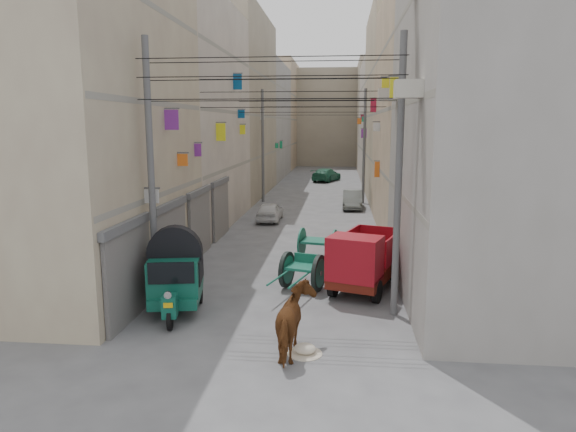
# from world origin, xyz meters

# --- Properties ---
(ground) EXTENTS (140.00, 140.00, 0.00)m
(ground) POSITION_xyz_m (0.00, 0.00, 0.00)
(ground) COLOR #4E4E51
(ground) RESTS_ON ground
(building_row_left) EXTENTS (8.00, 62.00, 14.00)m
(building_row_left) POSITION_xyz_m (-8.00, 34.13, 6.46)
(building_row_left) COLOR tan
(building_row_left) RESTS_ON ground
(building_row_right) EXTENTS (8.00, 62.00, 14.00)m
(building_row_right) POSITION_xyz_m (8.00, 34.13, 6.46)
(building_row_right) COLOR gray
(building_row_right) RESTS_ON ground
(end_cap_building) EXTENTS (22.00, 10.00, 13.00)m
(end_cap_building) POSITION_xyz_m (0.00, 66.00, 6.50)
(end_cap_building) COLOR gray
(end_cap_building) RESTS_ON ground
(shutters_left) EXTENTS (0.18, 14.40, 2.88)m
(shutters_left) POSITION_xyz_m (-3.92, 10.38, 1.49)
(shutters_left) COLOR #454449
(shutters_left) RESTS_ON ground
(signboards) EXTENTS (8.22, 40.52, 5.67)m
(signboards) POSITION_xyz_m (-0.01, 21.66, 3.43)
(signboards) COLOR #178351
(signboards) RESTS_ON ground
(ac_units) EXTENTS (0.70, 6.55, 3.35)m
(ac_units) POSITION_xyz_m (3.65, 7.67, 7.43)
(ac_units) COLOR #B5B0A2
(ac_units) RESTS_ON ground
(utility_poles) EXTENTS (7.40, 22.20, 8.00)m
(utility_poles) POSITION_xyz_m (0.00, 17.00, 4.00)
(utility_poles) COLOR #525254
(utility_poles) RESTS_ON ground
(overhead_cables) EXTENTS (7.40, 22.52, 1.12)m
(overhead_cables) POSITION_xyz_m (0.00, 14.40, 6.77)
(overhead_cables) COLOR black
(overhead_cables) RESTS_ON ground
(auto_rickshaw) EXTENTS (1.95, 2.91, 1.98)m
(auto_rickshaw) POSITION_xyz_m (-2.83, 5.59, 1.17)
(auto_rickshaw) COLOR black
(auto_rickshaw) RESTS_ON ground
(tonga_cart) EXTENTS (1.76, 2.93, 1.24)m
(tonga_cart) POSITION_xyz_m (0.75, 8.09, 0.65)
(tonga_cart) COLOR black
(tonga_cart) RESTS_ON ground
(mini_truck) EXTENTS (2.75, 4.02, 2.07)m
(mini_truck) POSITION_xyz_m (2.74, 7.92, 0.99)
(mini_truck) COLOR black
(mini_truck) RESTS_ON ground
(second_cart) EXTENTS (1.67, 1.54, 1.29)m
(second_cart) POSITION_xyz_m (1.09, 12.14, 0.69)
(second_cart) COLOR #155E47
(second_cart) RESTS_ON ground
(feed_sack) EXTENTS (0.54, 0.43, 0.27)m
(feed_sack) POSITION_xyz_m (1.18, 3.07, 0.13)
(feed_sack) COLOR beige
(feed_sack) RESTS_ON ground
(horse) EXTENTS (0.91, 1.99, 1.68)m
(horse) POSITION_xyz_m (0.97, 3.00, 0.84)
(horse) COLOR brown
(horse) RESTS_ON ground
(distant_car_white) EXTENTS (1.32, 3.28, 1.12)m
(distant_car_white) POSITION_xyz_m (-2.08, 20.48, 0.56)
(distant_car_white) COLOR silver
(distant_car_white) RESTS_ON ground
(distant_car_grey) EXTENTS (1.31, 3.63, 1.19)m
(distant_car_grey) POSITION_xyz_m (2.80, 25.60, 0.60)
(distant_car_grey) COLOR #575C59
(distant_car_grey) RESTS_ON ground
(distant_car_green) EXTENTS (3.19, 4.79, 1.29)m
(distant_car_green) POSITION_xyz_m (0.57, 42.47, 0.64)
(distant_car_green) COLOR #226447
(distant_car_green) RESTS_ON ground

